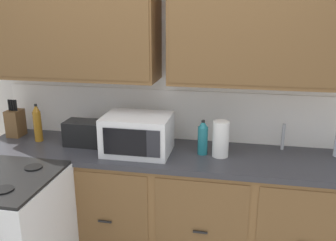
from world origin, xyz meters
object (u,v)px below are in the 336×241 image
object	(u,v)px
bottle_teal	(203,138)
bottle_amber	(37,123)
knife_block	(15,122)
toaster	(84,133)
paper_towel_roll	(221,139)
stove_range	(3,240)
microwave	(138,134)

from	to	relation	value
bottle_teal	bottle_amber	size ratio (longest dim) A/B	0.84
knife_block	bottle_amber	world-z (taller)	knife_block
toaster	paper_towel_roll	world-z (taller)	paper_towel_roll
toaster	bottle_amber	size ratio (longest dim) A/B	0.92
stove_range	toaster	distance (m)	0.92
toaster	paper_towel_roll	distance (m)	1.05
toaster	paper_towel_roll	bearing A→B (deg)	-1.91
toaster	bottle_amber	xyz separation A→B (m)	(-0.39, 0.01, 0.05)
stove_range	bottle_amber	size ratio (longest dim) A/B	3.13
microwave	toaster	xyz separation A→B (m)	(-0.45, 0.07, -0.04)
knife_block	bottle_teal	size ratio (longest dim) A/B	1.21
toaster	knife_block	bearing A→B (deg)	172.11
toaster	knife_block	xyz separation A→B (m)	(-0.64, 0.09, 0.02)
microwave	bottle_teal	bearing A→B (deg)	7.00
toaster	bottle_amber	distance (m)	0.39
toaster	knife_block	world-z (taller)	knife_block
bottle_amber	toaster	bearing A→B (deg)	-1.28
bottle_teal	bottle_amber	world-z (taller)	bottle_amber
bottle_teal	bottle_amber	xyz separation A→B (m)	(-1.31, 0.03, 0.02)
stove_range	microwave	size ratio (longest dim) A/B	1.98
microwave	bottle_teal	xyz separation A→B (m)	(0.47, 0.06, -0.02)
paper_towel_roll	bottle_amber	bearing A→B (deg)	178.26
bottle_teal	paper_towel_roll	bearing A→B (deg)	-7.86
bottle_teal	toaster	bearing A→B (deg)	178.93
bottle_teal	knife_block	bearing A→B (deg)	176.13
stove_range	toaster	bearing A→B (deg)	63.41
microwave	toaster	size ratio (longest dim) A/B	1.71
knife_block	toaster	bearing A→B (deg)	-7.89
paper_towel_roll	bottle_amber	distance (m)	1.44
microwave	paper_towel_roll	size ratio (longest dim) A/B	1.85
stove_range	paper_towel_roll	bearing A→B (deg)	24.17
toaster	bottle_amber	bearing A→B (deg)	178.72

